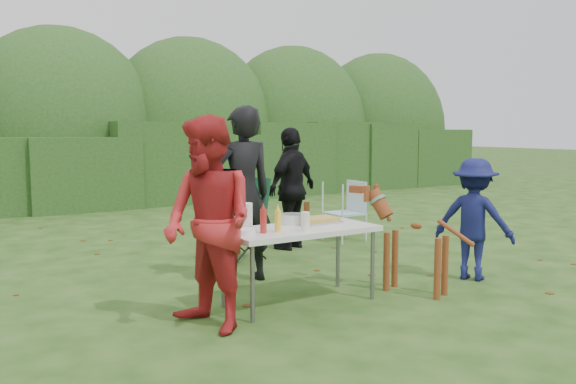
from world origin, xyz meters
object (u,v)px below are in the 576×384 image
camping_chair (239,219)px  person_black_puffy (292,188)px  paper_towel_roll (246,217)px  child (474,219)px  person_cook (242,195)px  person_red_jacket (209,224)px  folding_table (300,233)px  dog (416,242)px  beer_bottle (307,214)px  mustard_bottle (278,221)px  lawn_chair (344,211)px  ketchup_bottle (263,221)px

camping_chair → person_black_puffy: bearing=173.8°
camping_chair → paper_towel_roll: (-0.96, -1.93, 0.34)m
child → paper_towel_roll: child is taller
person_cook → person_red_jacket: person_cook is taller
person_cook → folding_table: bearing=95.5°
person_cook → dog: size_ratio=1.73×
beer_bottle → child: bearing=-7.5°
dog → mustard_bottle: bearing=59.3°
folding_table → person_black_puffy: size_ratio=0.88×
person_red_jacket → beer_bottle: (1.15, 0.24, -0.04)m
person_red_jacket → child: 3.23m
camping_chair → paper_towel_roll: size_ratio=4.07×
person_cook → lawn_chair: size_ratio=2.15×
person_cook → lawn_chair: person_cook is taller
camping_chair → dog: bearing=87.7°
person_cook → person_black_puffy: size_ratio=1.14×
person_black_puffy → mustard_bottle: bearing=32.3°
paper_towel_roll → camping_chair: bearing=63.6°
person_cook → person_black_puffy: (1.46, 1.24, -0.12)m
person_cook → ketchup_bottle: 1.19m
folding_table → child: size_ratio=1.11×
folding_table → mustard_bottle: size_ratio=7.50×
person_black_puffy → mustard_bottle: 2.92m
mustard_bottle → paper_towel_roll: size_ratio=0.77×
person_black_puffy → ketchup_bottle: size_ratio=7.71×
person_black_puffy → ketchup_bottle: (-1.85, -2.35, 0.00)m
person_black_puffy → camping_chair: size_ratio=1.60×
person_red_jacket → lawn_chair: person_red_jacket is taller
person_black_puffy → dog: person_black_puffy is taller
child → mustard_bottle: bearing=58.6°
person_cook → ketchup_bottle: bearing=73.3°
mustard_bottle → beer_bottle: (0.38, 0.09, 0.02)m
child → camping_chair: 2.89m
child → folding_table: bearing=55.7°
camping_chair → ketchup_bottle: bearing=47.1°
person_cook → person_black_puffy: person_cook is taller
person_red_jacket → person_black_puffy: bearing=122.9°
person_red_jacket → beer_bottle: bearing=89.1°
person_black_puffy → camping_chair: person_black_puffy is taller
folding_table → person_red_jacket: size_ratio=0.83×
ketchup_bottle → child: bearing=-4.4°
person_red_jacket → lawn_chair: (3.47, 2.60, -0.45)m
mustard_bottle → camping_chair: bearing=71.0°
ketchup_bottle → paper_towel_roll: (-0.08, 0.19, 0.02)m
person_black_puffy → beer_bottle: size_ratio=7.07×
child → beer_bottle: child is taller
child → dog: child is taller
mustard_bottle → beer_bottle: size_ratio=0.83×
dog → camping_chair: 2.50m
dog → paper_towel_roll: size_ratio=4.28×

